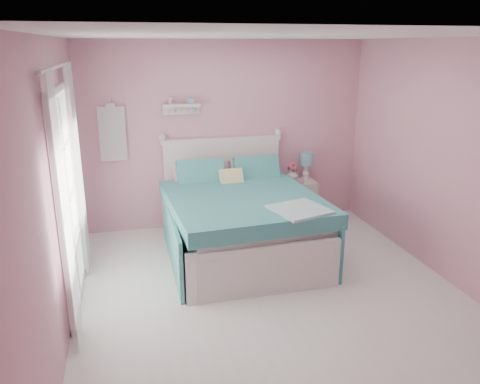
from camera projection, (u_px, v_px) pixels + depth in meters
name	position (u px, v px, depth m)	size (l,w,h in m)	color
floor	(273.00, 296.00, 4.91)	(4.50, 4.50, 0.00)	silver
room_shell	(276.00, 148.00, 4.44)	(4.50, 4.50, 4.50)	pink
bed	(240.00, 221.00, 5.83)	(1.85, 2.26, 1.28)	silver
nightstand	(299.00, 201.00, 6.93)	(0.43, 0.43, 0.62)	beige
table_lamp	(306.00, 161.00, 6.84)	(0.20, 0.20, 0.40)	white
vase	(292.00, 175.00, 6.84)	(0.17, 0.17, 0.17)	silver
teacup	(300.00, 181.00, 6.69)	(0.10, 0.10, 0.08)	pink
roses	(293.00, 167.00, 6.80)	(0.14, 0.11, 0.12)	#E44E81
wall_shelf	(181.00, 106.00, 6.28)	(0.50, 0.15, 0.25)	silver
hanging_dress	(112.00, 134.00, 6.16)	(0.34, 0.03, 0.72)	white
french_door	(68.00, 202.00, 4.51)	(0.04, 1.32, 2.16)	silver
curtain_near	(64.00, 217.00, 3.80)	(0.04, 0.40, 2.32)	white
curtain_far	(78.00, 172.00, 5.18)	(0.04, 0.40, 2.32)	white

